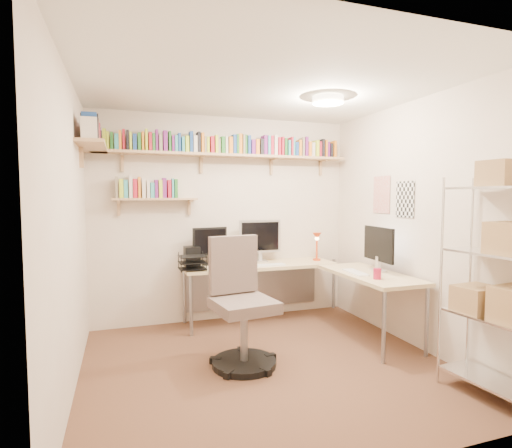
# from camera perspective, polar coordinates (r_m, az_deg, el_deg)

# --- Properties ---
(ground) EXTENTS (3.20, 3.20, 0.00)m
(ground) POSITION_cam_1_polar(r_m,az_deg,el_deg) (3.84, 1.55, -19.51)
(ground) COLOR #4C3420
(ground) RESTS_ON ground
(room_shell) EXTENTS (3.24, 3.04, 2.52)m
(room_shell) POSITION_cam_1_polar(r_m,az_deg,el_deg) (3.53, 1.67, 4.25)
(room_shell) COLOR beige
(room_shell) RESTS_ON ground
(wall_shelves) EXTENTS (3.12, 1.09, 0.80)m
(wall_shelves) POSITION_cam_1_polar(r_m,az_deg,el_deg) (4.69, -8.89, 9.99)
(wall_shelves) COLOR tan
(wall_shelves) RESTS_ON ground
(corner_desk) EXTENTS (2.20, 1.86, 1.24)m
(corner_desk) POSITION_cam_1_polar(r_m,az_deg,el_deg) (4.68, 3.02, -6.17)
(corner_desk) COLOR #CDB485
(corner_desk) RESTS_ON ground
(office_chair) EXTENTS (0.61, 0.62, 1.16)m
(office_chair) POSITION_cam_1_polar(r_m,az_deg,el_deg) (3.72, -2.17, -12.31)
(office_chair) COLOR black
(office_chair) RESTS_ON ground
(wire_rack) EXTENTS (0.42, 0.76, 1.80)m
(wire_rack) POSITION_cam_1_polar(r_m,az_deg,el_deg) (3.47, 31.48, -5.56)
(wire_rack) COLOR silver
(wire_rack) RESTS_ON ground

